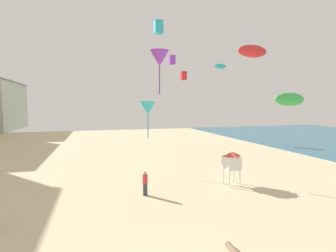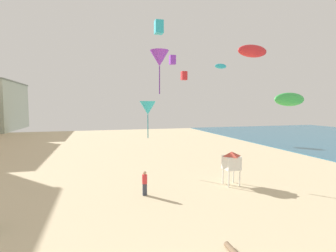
# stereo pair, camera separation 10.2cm
# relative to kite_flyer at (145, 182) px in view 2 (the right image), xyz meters

# --- Properties ---
(kite_flyer) EXTENTS (0.34, 0.34, 1.64)m
(kite_flyer) POSITION_rel_kite_flyer_xyz_m (0.00, 0.00, 0.00)
(kite_flyer) COLOR #383D4C
(kite_flyer) RESTS_ON ground
(lifeguard_stand) EXTENTS (1.10, 1.10, 2.55)m
(lifeguard_stand) POSITION_rel_kite_flyer_xyz_m (6.71, 0.47, 0.92)
(lifeguard_stand) COLOR white
(lifeguard_stand) RESTS_ON ground
(kite_green_parafoil) EXTENTS (2.60, 0.72, 1.01)m
(kite_green_parafoil) POSITION_rel_kite_flyer_xyz_m (10.93, -0.44, 5.53)
(kite_green_parafoil) COLOR green
(kite_purple_box) EXTENTS (0.83, 0.83, 1.30)m
(kite_purple_box) POSITION_rel_kite_flyer_xyz_m (7.79, 19.71, 11.75)
(kite_purple_box) COLOR purple
(kite_cyan_parafoil) EXTENTS (1.65, 0.46, 0.64)m
(kite_cyan_parafoil) POSITION_rel_kite_flyer_xyz_m (12.76, 14.29, 10.24)
(kite_cyan_parafoil) COLOR #2DB7CC
(kite_cyan_box) EXTENTS (1.03, 1.03, 1.62)m
(kite_cyan_box) POSITION_rel_kite_flyer_xyz_m (4.73, 15.48, 14.92)
(kite_cyan_box) COLOR #2DB7CC
(kite_purple_delta) EXTENTS (1.75, 1.75, 3.99)m
(kite_purple_delta) POSITION_rel_kite_flyer_xyz_m (2.69, 6.81, 9.41)
(kite_purple_delta) COLOR purple
(kite_red_box) EXTENTS (0.97, 0.97, 1.52)m
(kite_red_box) POSITION_rel_kite_flyer_xyz_m (12.09, 26.96, 10.43)
(kite_red_box) COLOR red
(kite_red_parafoil) EXTENTS (2.85, 0.79, 1.11)m
(kite_red_parafoil) POSITION_rel_kite_flyer_xyz_m (10.36, 3.62, 9.87)
(kite_red_parafoil) COLOR red
(kite_cyan_delta) EXTENTS (1.47, 1.47, 3.35)m
(kite_cyan_delta) POSITION_rel_kite_flyer_xyz_m (1.46, 6.26, 4.86)
(kite_cyan_delta) COLOR #2DB7CC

